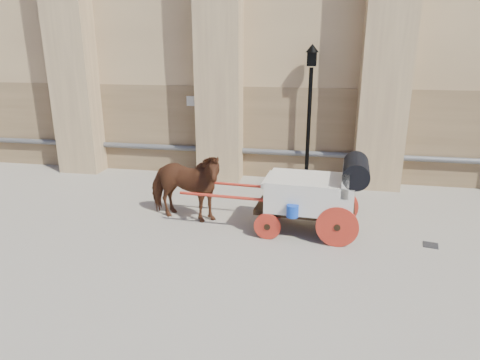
# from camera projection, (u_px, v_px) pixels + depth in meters

# --- Properties ---
(ground) EXTENTS (90.00, 90.00, 0.00)m
(ground) POSITION_uv_depth(u_px,v_px,m) (227.00, 221.00, 10.87)
(ground) COLOR gray
(ground) RESTS_ON ground
(horse) EXTENTS (2.29, 1.34, 1.82)m
(horse) POSITION_uv_depth(u_px,v_px,m) (184.00, 186.00, 10.69)
(horse) COLOR #572C18
(horse) RESTS_ON ground
(carriage) EXTENTS (4.41, 1.59, 1.90)m
(carriage) POSITION_uv_depth(u_px,v_px,m) (317.00, 192.00, 9.93)
(carriage) COLOR black
(carriage) RESTS_ON ground
(street_lamp) EXTENTS (0.40, 0.40, 4.31)m
(street_lamp) POSITION_uv_depth(u_px,v_px,m) (309.00, 112.00, 13.23)
(street_lamp) COLOR black
(street_lamp) RESTS_ON ground
(drain_grate_near) EXTENTS (0.41, 0.41, 0.01)m
(drain_grate_near) POSITION_uv_depth(u_px,v_px,m) (268.00, 229.00, 10.39)
(drain_grate_near) COLOR black
(drain_grate_near) RESTS_ON ground
(drain_grate_far) EXTENTS (0.38, 0.38, 0.01)m
(drain_grate_far) POSITION_uv_depth(u_px,v_px,m) (431.00, 245.00, 9.57)
(drain_grate_far) COLOR black
(drain_grate_far) RESTS_ON ground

